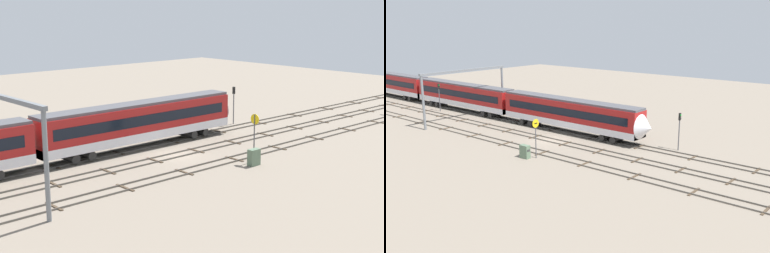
# 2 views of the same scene
# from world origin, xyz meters

# --- Properties ---
(ground_plane) EXTENTS (149.60, 149.60, 0.00)m
(ground_plane) POSITION_xyz_m (0.00, 0.00, 0.00)
(ground_plane) COLOR gray
(track_near_foreground) EXTENTS (133.60, 2.40, 0.16)m
(track_near_foreground) POSITION_xyz_m (-0.00, -4.99, 0.07)
(track_near_foreground) COLOR #59544C
(track_near_foreground) RESTS_ON ground
(track_second_near) EXTENTS (133.60, 2.40, 0.16)m
(track_second_near) POSITION_xyz_m (0.00, 0.00, 0.07)
(track_second_near) COLOR #59544C
(track_second_near) RESTS_ON ground
(track_with_train) EXTENTS (133.60, 2.40, 0.16)m
(track_with_train) POSITION_xyz_m (0.00, 4.99, 0.07)
(track_with_train) COLOR #59544C
(track_with_train) RESTS_ON ground
(train) EXTENTS (75.20, 3.24, 4.80)m
(train) POSITION_xyz_m (-25.00, 4.99, 2.66)
(train) COLOR maroon
(train) RESTS_ON ground
(overhead_gantry) EXTENTS (0.40, 15.87, 8.36)m
(overhead_gantry) POSITION_xyz_m (-18.43, 0.25, 6.17)
(overhead_gantry) COLOR slate
(overhead_gantry) RESTS_ON ground
(speed_sign_mid_trackside) EXTENTS (0.14, 1.02, 4.74)m
(speed_sign_mid_trackside) POSITION_xyz_m (4.16, -6.82, 3.18)
(speed_sign_mid_trackside) COLOR #4C4C51
(speed_sign_mid_trackside) RESTS_ON ground
(signal_light_trackside_approach) EXTENTS (0.31, 0.32, 4.96)m
(signal_light_trackside_approach) POSITION_xyz_m (-28.66, 2.04, 3.22)
(signal_light_trackside_approach) COLOR #4C4C51
(signal_light_trackside_approach) RESTS_ON ground
(signal_light_trackside_departure) EXTENTS (0.31, 0.32, 4.78)m
(signal_light_trackside_departure) POSITION_xyz_m (15.70, 6.82, 3.12)
(signal_light_trackside_departure) COLOR #4C4C51
(signal_light_trackside_departure) RESTS_ON ground
(relay_cabinet) EXTENTS (1.25, 0.66, 1.59)m
(relay_cabinet) POSITION_xyz_m (3.16, -7.70, 0.80)
(relay_cabinet) COLOR #597259
(relay_cabinet) RESTS_ON ground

